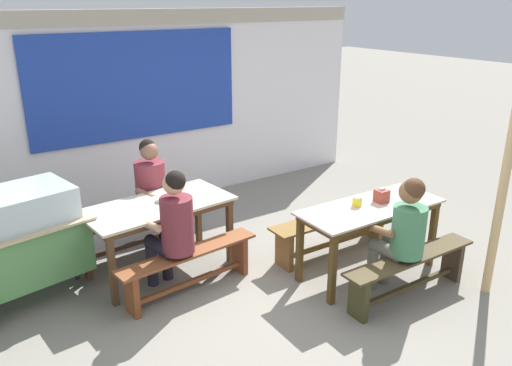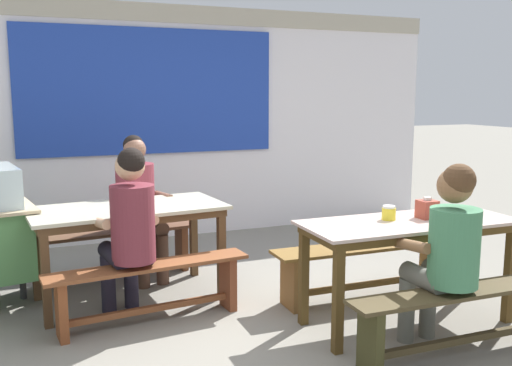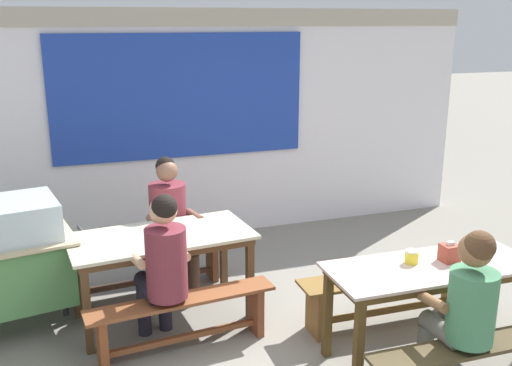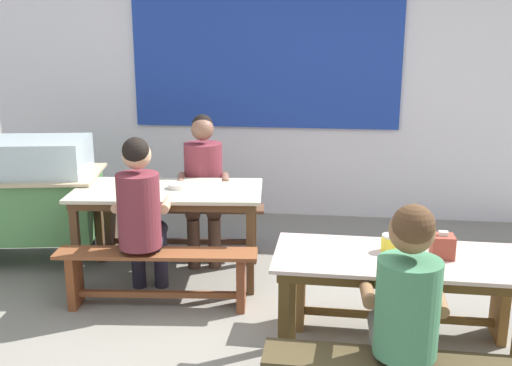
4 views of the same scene
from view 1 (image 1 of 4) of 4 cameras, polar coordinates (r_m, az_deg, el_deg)
ground_plane at (r=5.28m, az=3.12°, el=-11.60°), size 40.00×40.00×0.00m
backdrop_wall at (r=7.19m, az=-11.17°, el=8.55°), size 6.67×0.23×2.63m
dining_table_far at (r=5.39m, az=-10.82°, el=-3.06°), size 1.58×0.88×0.77m
dining_table_near at (r=5.37m, az=12.62°, el=-3.33°), size 1.58×0.65×0.77m
bench_far_back at (r=6.01m, az=-13.22°, el=-4.83°), size 1.56×0.39×0.44m
bench_far_front at (r=5.11m, az=-7.41°, el=-9.07°), size 1.50×0.38×0.44m
bench_near_back at (r=5.90m, az=8.46°, el=-5.00°), size 1.58×0.34×0.44m
bench_near_front at (r=5.20m, az=16.73°, el=-9.26°), size 1.56×0.28×0.44m
food_cart at (r=5.28m, az=-25.65°, el=-5.77°), size 1.74×1.05×1.10m
person_left_back_turned at (r=4.92m, az=-9.23°, el=-4.68°), size 0.46×0.58×1.29m
person_center_facing at (r=5.89m, az=-11.27°, el=-0.66°), size 0.50×0.60×1.29m
person_near_front at (r=4.99m, az=16.02°, el=-5.01°), size 0.43×0.52×1.25m
tissue_box at (r=5.44m, az=13.80°, el=-1.38°), size 0.13×0.12×0.16m
condiment_jar at (r=5.29m, az=11.20°, el=-2.01°), size 0.10×0.10×0.10m
soup_bowl at (r=5.40m, az=-10.25°, el=-1.83°), size 0.16×0.16×0.04m
wooden_support_post at (r=5.24m, az=25.92°, el=0.23°), size 0.09×0.09×2.34m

